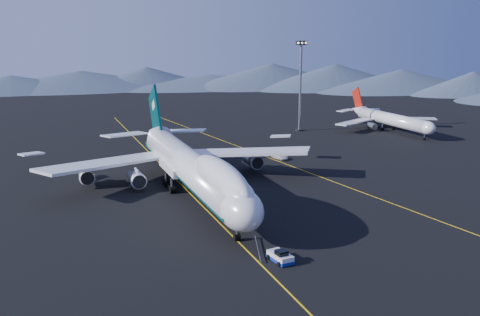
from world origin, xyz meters
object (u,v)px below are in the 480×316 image
object	(u,v)px
second_jet	(389,119)
service_van	(280,156)
floodlight_mast	(300,86)
pushback_tug	(280,257)
boeing_747	(190,166)

from	to	relation	value
second_jet	service_van	world-z (taller)	second_jet
service_van	floodlight_mast	xyz separation A→B (m)	(24.00, 36.35, 14.25)
second_jet	pushback_tug	bearing A→B (deg)	-143.03
second_jet	floodlight_mast	distance (m)	31.95
boeing_747	floodlight_mast	bearing A→B (deg)	47.37
pushback_tug	second_jet	world-z (taller)	second_jet
second_jet	service_van	bearing A→B (deg)	-163.38
boeing_747	floodlight_mast	size ratio (longest dim) A/B	2.46
second_jet	boeing_747	bearing A→B (deg)	-159.39
boeing_747	second_jet	size ratio (longest dim) A/B	1.61
boeing_747	pushback_tug	bearing A→B (deg)	-85.23
boeing_747	pushback_tug	size ratio (longest dim) A/B	15.97
second_jet	service_van	size ratio (longest dim) A/B	9.12
pushback_tug	floodlight_mast	size ratio (longest dim) A/B	0.15
service_van	pushback_tug	bearing A→B (deg)	-131.33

